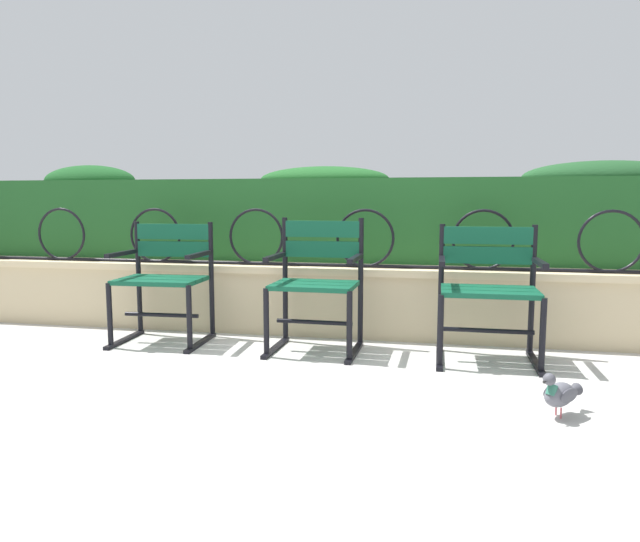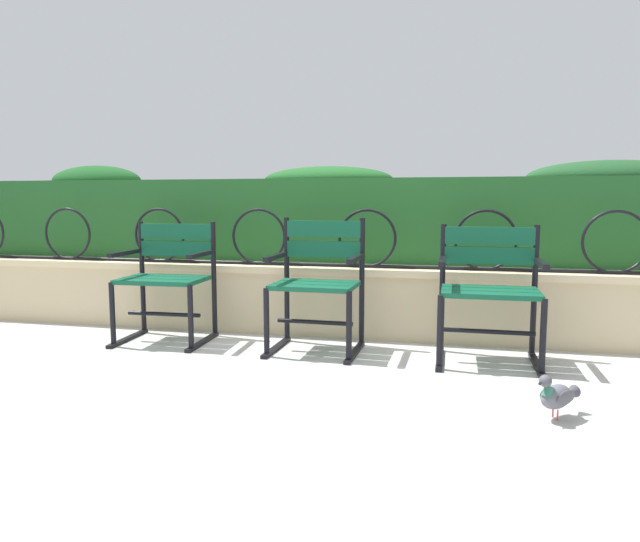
{
  "view_description": "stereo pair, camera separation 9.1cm",
  "coord_description": "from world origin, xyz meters",
  "px_view_note": "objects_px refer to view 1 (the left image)",
  "views": [
    {
      "loc": [
        0.74,
        -3.44,
        0.99
      ],
      "look_at": [
        0.0,
        0.08,
        0.55
      ],
      "focal_mm": 32.84,
      "sensor_mm": 36.0,
      "label": 1
    },
    {
      "loc": [
        0.82,
        -3.42,
        0.99
      ],
      "look_at": [
        0.0,
        0.08,
        0.55
      ],
      "focal_mm": 32.84,
      "sensor_mm": 36.0,
      "label": 2
    }
  ],
  "objects_px": {
    "park_chair_left": "(165,276)",
    "park_chair_centre": "(317,280)",
    "park_chair_right": "(488,287)",
    "pigeon_near_chairs": "(560,393)"
  },
  "relations": [
    {
      "from": "park_chair_left",
      "to": "park_chair_centre",
      "type": "bearing_deg",
      "value": -0.97
    },
    {
      "from": "park_chair_left",
      "to": "park_chair_right",
      "type": "relative_size",
      "value": 1.0
    },
    {
      "from": "park_chair_right",
      "to": "park_chair_left",
      "type": "bearing_deg",
      "value": 178.75
    },
    {
      "from": "park_chair_left",
      "to": "park_chair_right",
      "type": "bearing_deg",
      "value": -1.25
    },
    {
      "from": "park_chair_left",
      "to": "park_chair_right",
      "type": "height_order",
      "value": "park_chair_right"
    },
    {
      "from": "park_chair_right",
      "to": "park_chair_centre",
      "type": "bearing_deg",
      "value": 178.47
    },
    {
      "from": "park_chair_centre",
      "to": "pigeon_near_chairs",
      "type": "bearing_deg",
      "value": -35.85
    },
    {
      "from": "park_chair_centre",
      "to": "park_chair_right",
      "type": "relative_size",
      "value": 1.04
    },
    {
      "from": "park_chair_left",
      "to": "park_chair_centre",
      "type": "height_order",
      "value": "park_chair_centre"
    },
    {
      "from": "park_chair_right",
      "to": "pigeon_near_chairs",
      "type": "relative_size",
      "value": 3.43
    }
  ]
}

